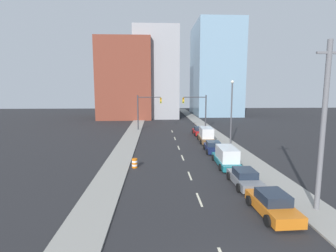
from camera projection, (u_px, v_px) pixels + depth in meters
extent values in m
cube|color=gray|center=(136.00, 126.00, 56.47)|extent=(2.78, 94.55, 0.12)
cube|color=gray|center=(203.00, 125.00, 57.18)|extent=(2.78, 94.55, 0.12)
cube|color=beige|center=(199.00, 199.00, 19.00)|extent=(0.16, 2.40, 0.01)
cube|color=beige|center=(190.00, 176.00, 24.19)|extent=(0.16, 2.40, 0.01)
cube|color=beige|center=(183.00, 158.00, 30.55)|extent=(0.16, 2.40, 0.01)
cube|color=beige|center=(179.00, 148.00, 35.76)|extent=(0.16, 2.40, 0.01)
cube|color=beige|center=(175.00, 138.00, 42.46)|extent=(0.16, 2.40, 0.01)
cube|color=beige|center=(172.00, 131.00, 49.55)|extent=(0.16, 2.40, 0.01)
cube|color=brown|center=(126.00, 80.00, 72.37)|extent=(14.00, 16.00, 20.99)
cube|color=#99999E|center=(156.00, 75.00, 76.50)|extent=(12.00, 20.00, 24.22)
cube|color=#7A9EB7|center=(215.00, 70.00, 81.11)|extent=(13.00, 20.00, 27.46)
cylinder|color=#38383D|center=(138.00, 113.00, 50.51)|extent=(0.24, 0.24, 6.79)
cylinder|color=#38383D|center=(149.00, 97.00, 50.20)|extent=(4.43, 0.16, 0.16)
cube|color=#B79319|center=(161.00, 100.00, 50.39)|extent=(0.34, 0.32, 1.10)
cylinder|color=#4C0C0C|center=(161.00, 99.00, 50.18)|extent=(0.22, 0.04, 0.22)
cylinder|color=yellow|center=(161.00, 101.00, 50.22)|extent=(0.22, 0.04, 0.22)
cylinder|color=#0C3F14|center=(161.00, 102.00, 50.27)|extent=(0.22, 0.04, 0.22)
cylinder|color=#38383D|center=(206.00, 113.00, 51.15)|extent=(0.24, 0.24, 6.79)
cylinder|color=#38383D|center=(195.00, 97.00, 50.62)|extent=(4.43, 0.16, 0.16)
cube|color=#B79319|center=(183.00, 100.00, 50.60)|extent=(0.34, 0.32, 1.10)
cylinder|color=#4C0C0C|center=(183.00, 99.00, 50.39)|extent=(0.22, 0.04, 0.22)
cylinder|color=yellow|center=(183.00, 100.00, 50.43)|extent=(0.22, 0.04, 0.22)
cylinder|color=#0C3F14|center=(183.00, 102.00, 50.48)|extent=(0.22, 0.04, 0.22)
cylinder|color=slate|center=(323.00, 129.00, 16.53)|extent=(0.32, 0.32, 10.94)
cube|color=slate|center=(329.00, 53.00, 15.88)|extent=(1.60, 0.14, 0.14)
cylinder|color=orange|center=(135.00, 167.00, 26.68)|extent=(0.56, 0.56, 0.19)
cylinder|color=white|center=(135.00, 165.00, 26.65)|extent=(0.56, 0.56, 0.19)
cylinder|color=orange|center=(135.00, 163.00, 26.63)|extent=(0.56, 0.56, 0.19)
cylinder|color=white|center=(135.00, 161.00, 26.60)|extent=(0.56, 0.56, 0.19)
cylinder|color=orange|center=(135.00, 160.00, 26.57)|extent=(0.56, 0.56, 0.19)
cylinder|color=#4C4C51|center=(231.00, 115.00, 36.82)|extent=(0.20, 0.20, 8.71)
sphere|color=white|center=(232.00, 82.00, 36.18)|extent=(0.44, 0.44, 0.44)
cube|color=orange|center=(272.00, 207.00, 16.66)|extent=(2.02, 4.57, 0.67)
cube|color=#1E2838|center=(273.00, 197.00, 16.57)|extent=(1.71, 2.08, 0.63)
cylinder|color=black|center=(249.00, 201.00, 17.98)|extent=(0.24, 0.71, 0.70)
cylinder|color=black|center=(276.00, 200.00, 18.14)|extent=(0.24, 0.71, 0.70)
cylinder|color=black|center=(268.00, 221.00, 15.23)|extent=(0.24, 0.71, 0.70)
cylinder|color=black|center=(299.00, 219.00, 15.39)|extent=(0.24, 0.71, 0.70)
cube|color=slate|center=(245.00, 180.00, 21.73)|extent=(1.83, 4.50, 0.61)
cube|color=#1E2838|center=(245.00, 173.00, 21.64)|extent=(1.61, 2.03, 0.58)
cylinder|color=black|center=(229.00, 176.00, 23.08)|extent=(0.22, 0.69, 0.69)
cylinder|color=black|center=(250.00, 176.00, 23.17)|extent=(0.22, 0.69, 0.69)
cylinder|color=black|center=(239.00, 188.00, 20.32)|extent=(0.22, 0.69, 0.69)
cylinder|color=black|center=(263.00, 187.00, 20.41)|extent=(0.22, 0.69, 0.69)
cube|color=#196B75|center=(226.00, 161.00, 27.51)|extent=(2.15, 6.01, 0.52)
cube|color=silver|center=(227.00, 153.00, 27.09)|extent=(1.84, 3.74, 1.29)
cylinder|color=black|center=(213.00, 158.00, 29.34)|extent=(0.24, 0.66, 0.66)
cylinder|color=black|center=(231.00, 158.00, 29.37)|extent=(0.24, 0.66, 0.66)
cylinder|color=black|center=(220.00, 167.00, 25.68)|extent=(0.24, 0.66, 0.66)
cylinder|color=black|center=(241.00, 167.00, 25.72)|extent=(0.24, 0.66, 0.66)
cube|color=#141E47|center=(213.00, 148.00, 33.37)|extent=(2.06, 4.36, 0.61)
cube|color=#1E2838|center=(213.00, 144.00, 33.29)|extent=(1.72, 2.00, 0.57)
cylinder|color=black|center=(204.00, 147.00, 34.71)|extent=(0.25, 0.63, 0.62)
cylinder|color=black|center=(219.00, 147.00, 34.71)|extent=(0.25, 0.63, 0.62)
cylinder|color=black|center=(207.00, 152.00, 32.09)|extent=(0.25, 0.63, 0.62)
cylinder|color=black|center=(223.00, 152.00, 32.09)|extent=(0.25, 0.63, 0.62)
cube|color=brown|center=(206.00, 139.00, 39.82)|extent=(2.16, 5.95, 0.59)
cube|color=silver|center=(206.00, 132.00, 39.39)|extent=(1.84, 3.71, 1.44)
cylinder|color=black|center=(198.00, 137.00, 41.64)|extent=(0.24, 0.67, 0.66)
cylinder|color=black|center=(210.00, 137.00, 41.66)|extent=(0.24, 0.67, 0.66)
cylinder|color=black|center=(201.00, 142.00, 38.03)|extent=(0.24, 0.67, 0.66)
cylinder|color=black|center=(215.00, 142.00, 38.05)|extent=(0.24, 0.67, 0.66)
cube|color=red|center=(199.00, 132.00, 45.94)|extent=(1.80, 4.69, 0.62)
cube|color=#1E2838|center=(199.00, 129.00, 45.86)|extent=(1.57, 2.12, 0.57)
cylinder|color=black|center=(193.00, 132.00, 47.36)|extent=(0.22, 0.62, 0.62)
cylinder|color=black|center=(203.00, 132.00, 47.44)|extent=(0.22, 0.62, 0.62)
cylinder|color=black|center=(195.00, 134.00, 44.49)|extent=(0.22, 0.62, 0.62)
cylinder|color=black|center=(206.00, 134.00, 44.57)|extent=(0.22, 0.62, 0.62)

